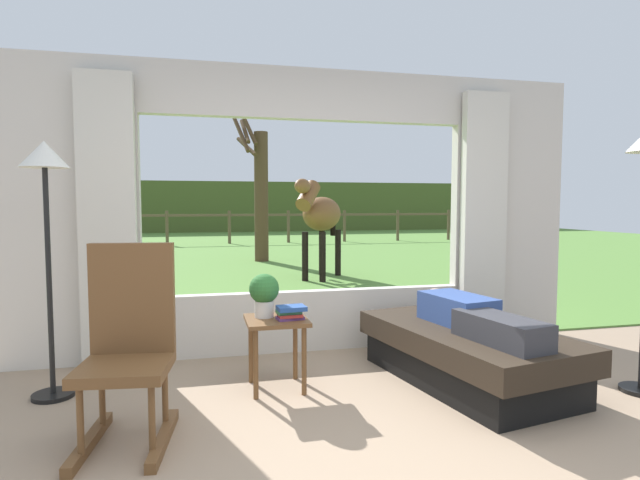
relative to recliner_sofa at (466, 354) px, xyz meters
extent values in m
plane|color=gray|center=(-0.98, -1.14, -0.22)|extent=(12.00, 12.00, 0.00)
cube|color=beige|center=(-3.00, 1.12, 1.06)|extent=(1.15, 0.12, 2.55)
cube|color=beige|center=(1.05, 1.12, 1.06)|extent=(1.15, 0.12, 2.55)
cube|color=beige|center=(-0.98, 1.12, 0.06)|extent=(2.90, 0.12, 0.55)
cube|color=beige|center=(-0.98, 1.12, 2.11)|extent=(2.90, 0.12, 0.45)
cube|color=beige|center=(-2.67, 0.98, 0.98)|extent=(0.44, 0.10, 2.40)
cube|color=beige|center=(0.71, 0.98, 0.98)|extent=(0.44, 0.10, 2.40)
cube|color=#568438|center=(-0.98, 12.02, -0.21)|extent=(36.00, 21.68, 0.02)
cube|color=#465726|center=(-0.98, 21.86, 0.98)|extent=(36.00, 2.00, 2.40)
cube|color=black|center=(0.00, 0.00, -0.10)|extent=(1.10, 1.69, 0.24)
cube|color=#2D2319|center=(0.00, 0.00, 0.11)|extent=(1.20, 1.84, 0.18)
cube|color=#334C8C|center=(0.00, 0.15, 0.31)|extent=(0.45, 0.65, 0.22)
cube|color=#333338|center=(0.00, -0.44, 0.29)|extent=(0.40, 0.72, 0.18)
sphere|color=tan|center=(0.00, 0.53, 0.31)|extent=(0.20, 0.20, 0.20)
cube|color=brown|center=(-2.36, -0.49, 0.22)|extent=(0.53, 0.53, 0.06)
cube|color=brown|center=(-2.34, -0.28, 0.56)|extent=(0.48, 0.12, 0.68)
cube|color=brown|center=(-2.56, -0.46, -0.19)|extent=(0.14, 0.68, 0.06)
cube|color=brown|center=(-2.16, -0.51, -0.19)|extent=(0.14, 0.68, 0.06)
cylinder|color=brown|center=(-2.56, -0.65, 0.02)|extent=(0.04, 0.04, 0.38)
cylinder|color=brown|center=(-2.21, -0.69, 0.02)|extent=(0.04, 0.04, 0.38)
cylinder|color=brown|center=(-2.52, -0.29, 0.02)|extent=(0.04, 0.04, 0.38)
cylinder|color=brown|center=(-2.16, -0.33, 0.02)|extent=(0.04, 0.04, 0.38)
cube|color=brown|center=(-1.41, 0.20, 0.29)|extent=(0.44, 0.44, 0.03)
cylinder|color=brown|center=(-1.58, 0.03, 0.03)|extent=(0.04, 0.04, 0.49)
cylinder|color=brown|center=(-1.24, 0.03, 0.03)|extent=(0.04, 0.04, 0.49)
cylinder|color=brown|center=(-1.58, 0.37, 0.03)|extent=(0.04, 0.04, 0.49)
cylinder|color=brown|center=(-1.24, 0.37, 0.03)|extent=(0.04, 0.04, 0.49)
cylinder|color=silver|center=(-1.49, 0.26, 0.36)|extent=(0.14, 0.14, 0.12)
sphere|color=#2D6B2D|center=(-1.49, 0.26, 0.51)|extent=(0.22, 0.22, 0.22)
cube|color=#59336B|center=(-1.32, 0.14, 0.31)|extent=(0.20, 0.14, 0.02)
cube|color=#B22D28|center=(-1.32, 0.14, 0.33)|extent=(0.17, 0.14, 0.02)
cube|color=#337247|center=(-1.33, 0.15, 0.36)|extent=(0.18, 0.13, 0.02)
cube|color=#23478C|center=(-1.31, 0.13, 0.38)|extent=(0.21, 0.16, 0.03)
cylinder|color=black|center=(-2.96, 0.39, -0.20)|extent=(0.28, 0.28, 0.03)
cylinder|color=black|center=(-2.96, 0.39, 0.58)|extent=(0.04, 0.04, 1.59)
cone|color=white|center=(-2.96, 0.39, 1.46)|extent=(0.32, 0.32, 0.18)
cylinder|color=black|center=(1.12, -0.47, -0.20)|extent=(0.28, 0.28, 0.03)
ellipsoid|color=brown|center=(0.18, 5.41, 0.95)|extent=(1.15, 1.34, 0.60)
cylinder|color=brown|center=(-0.19, 4.84, 1.26)|extent=(0.55, 0.64, 0.53)
ellipsoid|color=brown|center=(-0.33, 4.64, 1.41)|extent=(0.43, 0.51, 0.24)
cube|color=black|center=(-0.15, 4.90, 1.29)|extent=(0.30, 0.40, 0.32)
cylinder|color=black|center=(0.51, 5.91, 0.80)|extent=(0.14, 0.14, 0.55)
cylinder|color=black|center=(0.08, 4.97, 0.23)|extent=(0.11, 0.11, 0.85)
cylinder|color=black|center=(-0.18, 5.14, 0.23)|extent=(0.11, 0.11, 0.85)
cylinder|color=black|center=(0.55, 5.67, 0.23)|extent=(0.11, 0.11, 0.85)
cylinder|color=black|center=(0.28, 5.84, 0.23)|extent=(0.11, 0.11, 0.85)
cylinder|color=#4C3823|center=(-0.55, 8.38, 1.29)|extent=(0.32, 0.32, 2.97)
cylinder|color=#47331E|center=(-0.89, 8.26, 2.42)|extent=(0.39, 0.94, 0.52)
cylinder|color=#47331E|center=(-0.91, 8.35, 2.77)|extent=(0.17, 0.91, 0.66)
cylinder|color=#47331E|center=(-0.84, 8.23, 2.81)|extent=(0.37, 0.59, 0.79)
cylinder|color=#47331E|center=(-1.01, 8.27, 2.71)|extent=(0.33, 1.08, 0.96)
cylinder|color=brown|center=(-6.98, 13.85, 0.35)|extent=(0.10, 0.10, 1.10)
cylinder|color=brown|center=(-4.98, 13.85, 0.35)|extent=(0.10, 0.10, 1.10)
cylinder|color=brown|center=(-2.98, 13.85, 0.35)|extent=(0.10, 0.10, 1.10)
cylinder|color=brown|center=(-0.98, 13.85, 0.35)|extent=(0.10, 0.10, 1.10)
cylinder|color=brown|center=(1.02, 13.85, 0.35)|extent=(0.10, 0.10, 1.10)
cylinder|color=brown|center=(3.02, 13.85, 0.35)|extent=(0.10, 0.10, 1.10)
cylinder|color=brown|center=(5.02, 13.85, 0.35)|extent=(0.10, 0.10, 1.10)
cylinder|color=brown|center=(7.02, 13.85, 0.35)|extent=(0.10, 0.10, 1.10)
cube|color=brown|center=(-0.98, 13.85, 0.75)|extent=(16.00, 0.06, 0.08)
camera|label=1|loc=(-1.95, -3.43, 1.13)|focal=28.68mm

